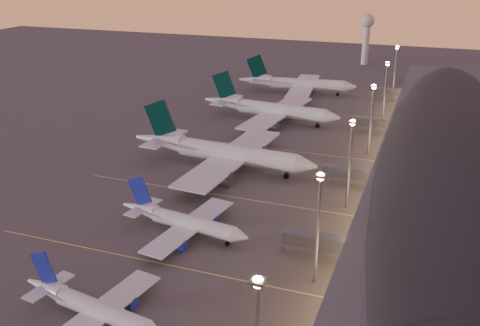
{
  "coord_description": "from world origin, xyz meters",
  "views": [
    {
      "loc": [
        55.23,
        -99.1,
        66.52
      ],
      "look_at": [
        2.0,
        45.0,
        7.0
      ],
      "focal_mm": 40.0,
      "sensor_mm": 36.0,
      "label": 1
    }
  ],
  "objects_px": {
    "airliner_narrow_north": "(183,221)",
    "airliner_wide_near": "(221,152)",
    "airliner_wide_far": "(297,84)",
    "airliner_wide_mid": "(269,109)",
    "airliner_narrow_south": "(91,307)",
    "radar_tower": "(367,30)"
  },
  "relations": [
    {
      "from": "airliner_narrow_north",
      "to": "airliner_wide_near",
      "type": "relative_size",
      "value": 0.57
    },
    {
      "from": "airliner_wide_near",
      "to": "airliner_wide_far",
      "type": "distance_m",
      "value": 110.47
    },
    {
      "from": "airliner_wide_mid",
      "to": "airliner_wide_far",
      "type": "height_order",
      "value": "airliner_wide_mid"
    },
    {
      "from": "airliner_narrow_south",
      "to": "airliner_wide_mid",
      "type": "xyz_separation_m",
      "value": [
        -8.23,
        141.93,
        2.01
      ]
    },
    {
      "from": "airliner_narrow_south",
      "to": "airliner_narrow_north",
      "type": "distance_m",
      "value": 38.05
    },
    {
      "from": "airliner_wide_near",
      "to": "airliner_wide_mid",
      "type": "distance_m",
      "value": 57.97
    },
    {
      "from": "airliner_narrow_north",
      "to": "airliner_wide_near",
      "type": "height_order",
      "value": "airliner_wide_near"
    },
    {
      "from": "airliner_wide_far",
      "to": "radar_tower",
      "type": "xyz_separation_m",
      "value": [
        21.42,
        93.84,
        16.85
      ]
    },
    {
      "from": "airliner_narrow_north",
      "to": "radar_tower",
      "type": "distance_m",
      "value": 251.11
    },
    {
      "from": "airliner_wide_mid",
      "to": "airliner_narrow_north",
      "type": "bearing_deg",
      "value": -78.52
    },
    {
      "from": "airliner_wide_near",
      "to": "airliner_narrow_north",
      "type": "bearing_deg",
      "value": -76.02
    },
    {
      "from": "airliner_narrow_north",
      "to": "airliner_wide_mid",
      "type": "distance_m",
      "value": 104.33
    },
    {
      "from": "airliner_wide_near",
      "to": "radar_tower",
      "type": "distance_m",
      "value": 205.77
    },
    {
      "from": "airliner_narrow_north",
      "to": "airliner_wide_mid",
      "type": "relative_size",
      "value": 0.6
    },
    {
      "from": "airliner_narrow_north",
      "to": "airliner_wide_near",
      "type": "bearing_deg",
      "value": 107.82
    },
    {
      "from": "radar_tower",
      "to": "airliner_wide_far",
      "type": "bearing_deg",
      "value": -102.86
    },
    {
      "from": "airliner_narrow_north",
      "to": "airliner_wide_mid",
      "type": "height_order",
      "value": "airliner_wide_mid"
    },
    {
      "from": "airliner_narrow_north",
      "to": "radar_tower",
      "type": "bearing_deg",
      "value": 95.44
    },
    {
      "from": "airliner_narrow_south",
      "to": "airliner_wide_near",
      "type": "relative_size",
      "value": 0.52
    },
    {
      "from": "airliner_narrow_south",
      "to": "airliner_wide_far",
      "type": "relative_size",
      "value": 0.57
    },
    {
      "from": "airliner_narrow_south",
      "to": "radar_tower",
      "type": "xyz_separation_m",
      "value": [
        11.66,
        288.25,
        18.68
      ]
    },
    {
      "from": "airliner_wide_near",
      "to": "airliner_wide_mid",
      "type": "bearing_deg",
      "value": 95.24
    }
  ]
}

